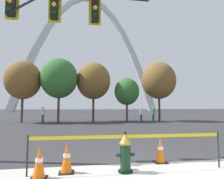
% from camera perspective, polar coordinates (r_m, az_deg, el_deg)
% --- Properties ---
extents(ground_plane, '(240.00, 240.00, 0.00)m').
position_cam_1_polar(ground_plane, '(5.83, 11.05, -20.79)').
color(ground_plane, '#333335').
extents(fire_hydrant, '(0.46, 0.48, 0.99)m').
position_cam_1_polar(fire_hydrant, '(5.15, 3.81, -17.65)').
color(fire_hydrant, black).
rests_on(fire_hydrant, ground).
extents(caution_tape_barrier, '(4.87, 0.13, 0.94)m').
position_cam_1_polar(caution_tape_barrier, '(5.16, 5.03, -15.67)').
color(caution_tape_barrier, '#232326').
rests_on(caution_tape_barrier, ground).
extents(traffic_cone_by_hydrant, '(0.36, 0.36, 0.73)m').
position_cam_1_polar(traffic_cone_by_hydrant, '(6.14, 13.68, -16.49)').
color(traffic_cone_by_hydrant, black).
rests_on(traffic_cone_by_hydrant, ground).
extents(traffic_cone_mid_sidewalk, '(0.36, 0.36, 0.73)m').
position_cam_1_polar(traffic_cone_mid_sidewalk, '(4.99, -20.14, -19.07)').
color(traffic_cone_mid_sidewalk, black).
rests_on(traffic_cone_mid_sidewalk, ground).
extents(traffic_cone_curb_edge, '(0.36, 0.36, 0.73)m').
position_cam_1_polar(traffic_cone_curb_edge, '(5.23, -12.84, -18.58)').
color(traffic_cone_curb_edge, black).
rests_on(traffic_cone_curb_edge, ground).
extents(traffic_signal_gantry, '(6.42, 0.44, 6.00)m').
position_cam_1_polar(traffic_signal_gantry, '(7.56, -24.61, 16.17)').
color(traffic_signal_gantry, '#232326').
rests_on(traffic_signal_gantry, ground).
extents(monument_arch, '(48.53, 2.21, 39.50)m').
position_cam_1_polar(monument_arch, '(68.20, -7.55, 8.55)').
color(monument_arch, silver).
rests_on(monument_arch, ground).
extents(tree_far_left, '(3.60, 3.60, 6.30)m').
position_cam_1_polar(tree_far_left, '(22.20, -24.11, 2.51)').
color(tree_far_left, brown).
rests_on(tree_far_left, ground).
extents(tree_left_mid, '(3.78, 3.78, 6.61)m').
position_cam_1_polar(tree_left_mid, '(21.29, -14.90, 3.13)').
color(tree_left_mid, brown).
rests_on(tree_left_mid, ground).
extents(tree_center_left, '(3.70, 3.70, 6.48)m').
position_cam_1_polar(tree_center_left, '(22.03, -5.31, 2.47)').
color(tree_center_left, '#473323').
rests_on(tree_center_left, ground).
extents(tree_center_right, '(2.73, 2.73, 4.78)m').
position_cam_1_polar(tree_center_right, '(22.12, 4.26, -0.59)').
color(tree_center_right, brown).
rests_on(tree_center_right, ground).
extents(tree_right_mid, '(3.78, 3.78, 6.62)m').
position_cam_1_polar(tree_right_mid, '(23.03, 13.24, 2.51)').
color(tree_right_mid, '#473323').
rests_on(tree_right_mid, ground).
extents(pedestrian_walking_left, '(0.30, 0.39, 1.59)m').
position_cam_1_polar(pedestrian_walking_left, '(20.35, 11.68, -7.04)').
color(pedestrian_walking_left, '#232847').
rests_on(pedestrian_walking_left, ground).
extents(pedestrian_standing_center, '(0.26, 0.37, 1.59)m').
position_cam_1_polar(pedestrian_standing_center, '(19.81, 8.31, -7.15)').
color(pedestrian_standing_center, '#232847').
rests_on(pedestrian_standing_center, ground).
extents(pedestrian_walking_right, '(0.39, 0.31, 1.59)m').
position_cam_1_polar(pedestrian_walking_right, '(19.82, -19.19, -6.93)').
color(pedestrian_walking_right, '#38383D').
rests_on(pedestrian_walking_right, ground).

